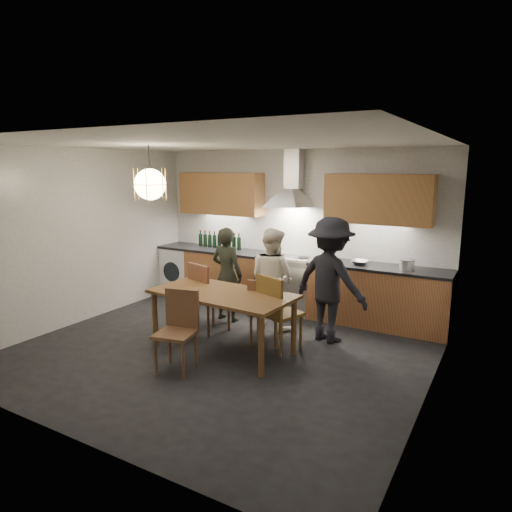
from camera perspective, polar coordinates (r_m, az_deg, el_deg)
The scene contains 17 objects.
ground at distance 6.01m, azimuth -4.35°, elevation -11.69°, with size 5.00×5.00×0.00m, color black.
room_shell at distance 5.57m, azimuth -4.60°, elevation 4.71°, with size 5.02×4.52×2.61m.
counter_run at distance 7.46m, azimuth 4.17°, elevation -3.46°, with size 5.00×0.62×0.90m.
range_stove at distance 7.47m, azimuth 3.99°, elevation -3.51°, with size 0.90×0.60×0.92m.
wall_fixtures at distance 7.35m, azimuth 4.55°, elevation 7.56°, with size 4.30×0.54×1.10m.
pendant_lamp at distance 6.09m, azimuth -13.10°, elevation 8.71°, with size 0.43×0.43×0.70m.
dining_table at distance 5.80m, azimuth -4.22°, elevation -5.39°, with size 1.88×1.03×0.77m.
chair_back_left at distance 6.48m, azimuth -6.38°, elevation -4.62°, with size 0.57×0.57×1.00m.
chair_back_mid at distance 5.98m, azimuth 1.13°, elevation -6.48°, with size 0.49×0.49×0.90m.
chair_back_right at distance 5.79m, azimuth 2.48°, elevation -6.54°, with size 0.57×0.57×1.00m.
chair_front at distance 5.40m, azimuth -9.64°, elevation -8.45°, with size 0.50×0.50×0.93m.
person_left at distance 6.94m, azimuth -3.64°, elevation -2.28°, with size 0.53×0.34×1.44m, color black.
person_mid at distance 6.63m, azimuth 2.04°, elevation -2.78°, with size 0.71×0.56×1.47m, color white.
person_right at distance 6.16m, azimuth 9.28°, elevation -2.99°, with size 1.08×0.62×1.68m, color black.
mixing_bowl at distance 6.92m, azimuth 12.87°, elevation -0.78°, with size 0.26×0.26×0.06m, color #B4B3B7.
stock_pot at distance 6.73m, azimuth 18.34°, elevation -1.07°, with size 0.20×0.20×0.14m, color silver.
wine_bottles at distance 8.12m, azimuth -4.61°, elevation 2.01°, with size 0.89×0.07×0.29m.
Camera 1 is at (3.13, -4.57, 2.33)m, focal length 32.00 mm.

